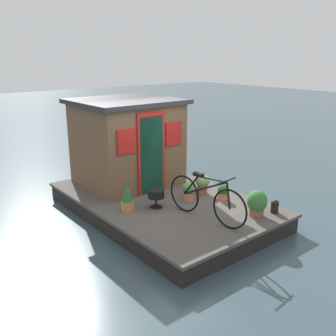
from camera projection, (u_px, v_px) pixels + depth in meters
ground_plane at (162, 213)px, 8.28m from camera, size 60.00×60.00×0.00m
houseboat_deck at (162, 205)px, 8.23m from camera, size 4.84×3.06×0.39m
houseboat_cabin at (127, 141)px, 8.86m from camera, size 2.06×2.29×1.98m
bicycle at (206, 199)px, 6.96m from camera, size 1.81×0.50×0.88m
potted_plant_ivy at (257, 203)px, 7.15m from camera, size 0.38×0.38×0.51m
potted_plant_sage at (189, 191)px, 7.96m from camera, size 0.26×0.26×0.39m
potted_plant_fern at (127, 197)px, 7.41m from camera, size 0.25×0.25×0.57m
potted_plant_basil at (202, 183)px, 8.33m from camera, size 0.31×0.31×0.42m
potted_plant_thyme at (223, 192)px, 7.97m from camera, size 0.22×0.22×0.34m
charcoal_grill at (156, 195)px, 7.54m from camera, size 0.33×0.33×0.37m
mooring_bollard at (275, 206)px, 7.33m from camera, size 0.16×0.16×0.26m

